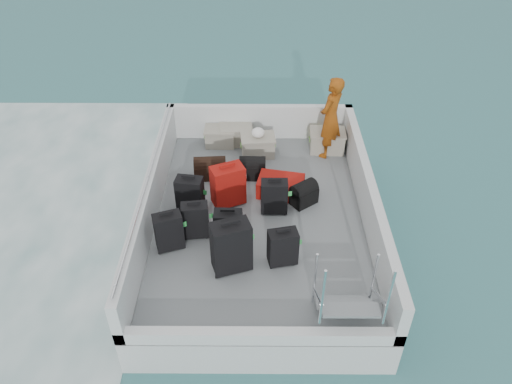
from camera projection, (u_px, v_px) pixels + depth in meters
ground at (259, 242)px, 8.54m from camera, size 160.00×160.00×0.00m
ferry_hull at (259, 229)px, 8.36m from camera, size 3.60×5.00×0.60m
deck at (259, 215)px, 8.16m from camera, size 3.30×4.70×0.02m
deck_fittings at (282, 210)px, 7.68m from camera, size 3.60×5.00×0.90m
suitcase_0 at (169, 232)px, 7.36m from camera, size 0.46×0.36×0.64m
suitcase_1 at (196, 221)px, 7.58m from camera, size 0.43×0.28×0.61m
suitcase_2 at (190, 195)px, 8.08m from camera, size 0.46×0.32×0.62m
suitcase_3 at (231, 247)px, 6.98m from camera, size 0.62×0.47×0.82m
suitcase_4 at (228, 229)px, 7.43m from camera, size 0.42×0.26×0.62m
suitcase_5 at (228, 186)px, 8.18m from camera, size 0.61×0.50×0.72m
suitcase_6 at (283, 248)px, 7.14m from camera, size 0.46×0.33×0.58m
suitcase_7 at (274, 197)px, 8.04m from camera, size 0.43×0.25×0.60m
suitcase_8 at (281, 186)px, 8.52m from camera, size 0.85×0.65×0.30m
duffel_0 at (210, 170)px, 8.89m from camera, size 0.58×0.34×0.32m
duffel_1 at (253, 169)px, 8.90m from camera, size 0.47×0.31×0.32m
duffel_2 at (304, 195)px, 8.31m from camera, size 0.52×0.49×0.32m
crate_0 at (220, 137)px, 9.74m from camera, size 0.57×0.40×0.34m
crate_1 at (236, 135)px, 9.79m from camera, size 0.63×0.47×0.36m
crate_2 at (258, 146)px, 9.46m from camera, size 0.64×0.47×0.36m
crate_3 at (327, 141)px, 9.57m from camera, size 0.66×0.47×0.38m
yellow_bag at (318, 138)px, 9.82m from camera, size 0.28×0.26×0.22m
white_bag at (258, 134)px, 9.29m from camera, size 0.24×0.24×0.18m
passenger at (331, 118)px, 9.09m from camera, size 0.65×0.69×1.58m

